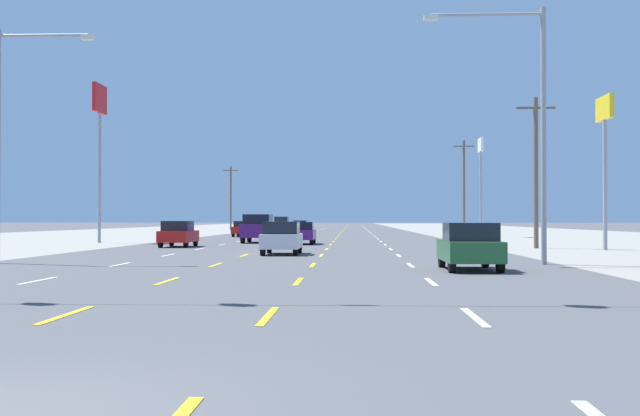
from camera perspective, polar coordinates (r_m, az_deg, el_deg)
ground_plane at (r=72.64m, az=-0.14°, el=-2.10°), size 572.00×572.00×0.00m
lot_apron_left at (r=77.77m, az=-18.69°, el=-1.97°), size 28.00×440.00×0.01m
lot_apron_right at (r=75.70m, az=18.94°, el=-2.00°), size 28.00×440.00×0.01m
lane_markings at (r=111.11m, az=0.74°, el=-1.64°), size 10.64×227.60×0.01m
signal_span_wire at (r=17.80m, az=-8.15°, el=12.66°), size 27.20×0.53×9.98m
hatchback_far_right_nearest at (r=26.27m, az=10.67°, el=-2.69°), size 1.72×3.90×1.54m
hatchback_center_turn_near at (r=37.26m, az=-2.76°, el=-2.14°), size 1.72×3.90×1.54m
hatchback_far_left_mid at (r=47.95m, az=-10.11°, el=-1.83°), size 1.72×3.90×1.54m
sedan_center_turn_midfar at (r=52.37m, az=-1.37°, el=-1.78°), size 1.80×4.50×1.46m
suv_inner_left_far at (r=55.89m, az=-4.46°, el=-1.44°), size 1.98×4.90×1.98m
sedan_far_left_farther at (r=74.80m, az=-5.47°, el=-1.48°), size 1.80×4.50×1.46m
hatchback_far_left_farthest at (r=92.35m, az=-4.04°, el=-1.33°), size 1.72×3.90×1.54m
sedan_inner_left_distant_a at (r=102.76m, az=-1.42°, el=-1.29°), size 1.80×4.50×1.46m
suv_far_left_distant_b at (r=111.47m, az=-2.77°, el=-1.11°), size 1.98×4.90×1.98m
pole_sign_left_row_1 at (r=57.92m, az=-15.50°, el=6.13°), size 0.24×2.56×11.06m
pole_sign_right_row_1 at (r=45.15m, az=19.71°, el=5.15°), size 0.24×2.44×8.20m
pole_sign_right_row_2 at (r=74.51m, az=11.43°, el=3.10°), size 0.24×2.01×9.07m
streetlight_left_row_0 at (r=32.23m, az=-21.43°, el=5.42°), size 3.80×0.26×8.81m
streetlight_right_row_0 at (r=30.26m, az=14.82°, el=6.55°), size 4.44×0.26×9.42m
utility_pole_right_row_0 at (r=46.59m, az=15.20°, el=2.68°), size 2.20×0.26×8.54m
utility_pole_right_row_1 at (r=85.04m, az=10.27°, el=1.58°), size 2.20×0.26×9.92m
utility_pole_left_row_2 at (r=117.17m, az=-6.41°, el=0.79°), size 2.20×0.26×9.36m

